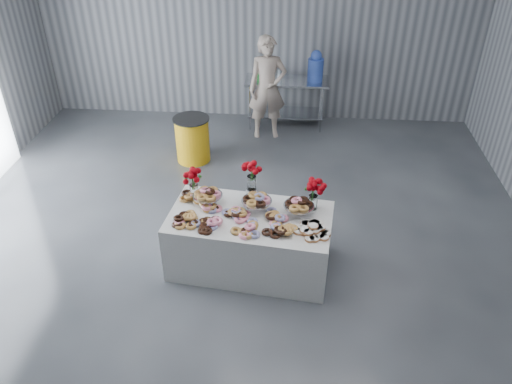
# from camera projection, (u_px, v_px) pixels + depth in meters

# --- Properties ---
(ground) EXTENTS (9.00, 9.00, 0.00)m
(ground) POSITION_uv_depth(u_px,v_px,m) (230.00, 269.00, 6.16)
(ground) COLOR #34373C
(ground) RESTS_ON ground
(room_walls) EXTENTS (8.04, 9.04, 4.02)m
(room_walls) POSITION_uv_depth(u_px,v_px,m) (195.00, 57.00, 4.78)
(room_walls) COLOR gray
(room_walls) RESTS_ON ground
(display_table) EXTENTS (2.00, 1.21, 0.75)m
(display_table) POSITION_uv_depth(u_px,v_px,m) (250.00, 241.00, 6.03)
(display_table) COLOR white
(display_table) RESTS_ON ground
(prep_table) EXTENTS (1.50, 0.60, 0.90)m
(prep_table) POSITION_uv_depth(u_px,v_px,m) (286.00, 94.00, 9.18)
(prep_table) COLOR silver
(prep_table) RESTS_ON ground
(donut_mounds) EXTENTS (1.88, 1.00, 0.09)m
(donut_mounds) POSITION_uv_depth(u_px,v_px,m) (250.00, 216.00, 5.76)
(donut_mounds) COLOR #BE8B45
(donut_mounds) RESTS_ON display_table
(cake_stand_left) EXTENTS (0.36, 0.36, 0.17)m
(cake_stand_left) POSITION_uv_depth(u_px,v_px,m) (207.00, 194.00, 5.96)
(cake_stand_left) COLOR silver
(cake_stand_left) RESTS_ON display_table
(cake_stand_mid) EXTENTS (0.36, 0.36, 0.17)m
(cake_stand_mid) POSITION_uv_depth(u_px,v_px,m) (257.00, 200.00, 5.86)
(cake_stand_mid) COLOR silver
(cake_stand_mid) RESTS_ON display_table
(cake_stand_right) EXTENTS (0.36, 0.36, 0.17)m
(cake_stand_right) POSITION_uv_depth(u_px,v_px,m) (299.00, 204.00, 5.78)
(cake_stand_right) COLOR silver
(cake_stand_right) RESTS_ON display_table
(danish_pile) EXTENTS (0.48, 0.48, 0.11)m
(danish_pile) POSITION_uv_depth(u_px,v_px,m) (313.00, 228.00, 5.55)
(danish_pile) COLOR white
(danish_pile) RESTS_ON display_table
(bouquet_left) EXTENTS (0.26, 0.26, 0.42)m
(bouquet_left) POSITION_uv_depth(u_px,v_px,m) (193.00, 177.00, 5.98)
(bouquet_left) COLOR white
(bouquet_left) RESTS_ON display_table
(bouquet_right) EXTENTS (0.26, 0.26, 0.42)m
(bouquet_right) POSITION_uv_depth(u_px,v_px,m) (314.00, 187.00, 5.79)
(bouquet_right) COLOR white
(bouquet_right) RESTS_ON display_table
(bouquet_center) EXTENTS (0.26, 0.26, 0.57)m
(bouquet_center) POSITION_uv_depth(u_px,v_px,m) (252.00, 173.00, 5.90)
(bouquet_center) COLOR silver
(bouquet_center) RESTS_ON display_table
(water_jug) EXTENTS (0.28, 0.28, 0.55)m
(water_jug) POSITION_uv_depth(u_px,v_px,m) (316.00, 67.00, 8.86)
(water_jug) COLOR #446CE9
(water_jug) RESTS_ON prep_table
(drink_bottles) EXTENTS (0.54, 0.08, 0.27)m
(drink_bottles) POSITION_uv_depth(u_px,v_px,m) (269.00, 74.00, 8.89)
(drink_bottles) COLOR #268C33
(drink_bottles) RESTS_ON prep_table
(person) EXTENTS (0.73, 0.54, 1.81)m
(person) POSITION_uv_depth(u_px,v_px,m) (267.00, 88.00, 8.67)
(person) COLOR #CC8C93
(person) RESTS_ON ground
(trash_barrel) EXTENTS (0.59, 0.59, 0.76)m
(trash_barrel) POSITION_uv_depth(u_px,v_px,m) (192.00, 139.00, 8.21)
(trash_barrel) COLOR #F2B014
(trash_barrel) RESTS_ON ground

